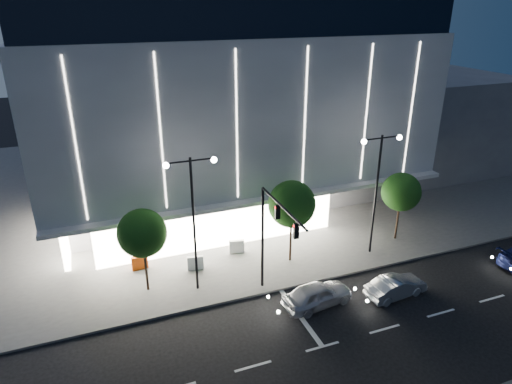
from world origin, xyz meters
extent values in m
plane|color=black|center=(0.00, 0.00, 0.00)|extent=(160.00, 160.00, 0.00)
cube|color=#474747|center=(5.00, 24.00, 0.07)|extent=(70.00, 40.00, 0.15)
cube|color=#4C4C51|center=(3.00, 24.00, 2.00)|extent=(28.00, 21.00, 4.00)
cube|color=gray|center=(3.00, 22.00, 9.50)|extent=(30.00, 25.00, 11.00)
cube|color=black|center=(3.00, 22.00, 16.50)|extent=(29.40, 24.50, 3.00)
cube|color=white|center=(0.00, 10.70, 2.00)|extent=(18.00, 0.40, 3.60)
cube|color=white|center=(-10.80, 16.00, 2.00)|extent=(0.40, 10.00, 3.60)
cube|color=gray|center=(3.00, 9.70, 4.10)|extent=(30.00, 2.00, 0.30)
cube|color=white|center=(3.00, 9.48, 9.50)|extent=(24.00, 0.06, 10.00)
cube|color=#4C4C51|center=(26.00, 24.00, 5.00)|extent=(16.00, 20.00, 10.00)
cylinder|color=black|center=(1.00, 4.80, 3.50)|extent=(0.18, 0.18, 7.00)
cylinder|color=black|center=(1.00, 1.90, 7.00)|extent=(0.14, 5.80, 0.14)
cube|color=black|center=(1.00, 2.60, 6.40)|extent=(0.28, 0.18, 0.85)
cube|color=black|center=(1.00, 0.20, 6.40)|extent=(0.28, 0.18, 0.85)
sphere|color=#FF0C0C|center=(0.88, 2.60, 6.70)|extent=(0.14, 0.14, 0.14)
cylinder|color=black|center=(-3.00, 6.00, 4.50)|extent=(0.16, 0.16, 9.00)
cylinder|color=black|center=(-3.70, 6.00, 8.80)|extent=(1.40, 0.10, 0.10)
cylinder|color=black|center=(-2.30, 6.00, 8.80)|extent=(1.40, 0.10, 0.10)
sphere|color=white|center=(-4.40, 6.00, 8.70)|extent=(0.36, 0.36, 0.36)
sphere|color=white|center=(-1.60, 6.00, 8.70)|extent=(0.36, 0.36, 0.36)
cylinder|color=black|center=(10.00, 6.00, 4.50)|extent=(0.16, 0.16, 9.00)
cylinder|color=black|center=(9.30, 6.00, 8.80)|extent=(1.40, 0.10, 0.10)
cylinder|color=black|center=(10.70, 6.00, 8.80)|extent=(1.40, 0.10, 0.10)
sphere|color=white|center=(8.60, 6.00, 8.70)|extent=(0.36, 0.36, 0.36)
sphere|color=white|center=(11.40, 6.00, 8.70)|extent=(0.36, 0.36, 0.36)
cylinder|color=black|center=(-6.00, 7.00, 1.89)|extent=(0.16, 0.16, 3.78)
sphere|color=#15350E|center=(-6.00, 7.00, 4.21)|extent=(3.02, 3.02, 3.02)
sphere|color=#15350E|center=(-5.70, 7.20, 3.67)|extent=(2.16, 2.16, 2.16)
sphere|color=#15350E|center=(-6.25, 6.85, 3.89)|extent=(1.94, 1.94, 1.94)
cylinder|color=black|center=(4.00, 7.00, 2.03)|extent=(0.16, 0.16, 4.06)
sphere|color=#15350E|center=(4.00, 7.00, 4.52)|extent=(3.25, 3.25, 3.25)
sphere|color=#15350E|center=(4.30, 7.20, 3.94)|extent=(2.32, 2.32, 2.32)
sphere|color=#15350E|center=(3.75, 6.85, 4.18)|extent=(2.09, 2.09, 2.09)
cylinder|color=black|center=(13.00, 7.00, 1.82)|extent=(0.16, 0.16, 3.64)
sphere|color=#15350E|center=(13.00, 7.00, 4.06)|extent=(2.91, 2.91, 2.91)
sphere|color=#15350E|center=(13.30, 7.20, 3.54)|extent=(2.08, 2.08, 2.08)
sphere|color=#15350E|center=(12.75, 6.85, 3.74)|extent=(1.87, 1.87, 1.87)
imported|color=#B2B3BA|center=(3.44, 1.87, 0.76)|extent=(4.67, 2.38, 1.52)
imported|color=#B8BCC1|center=(8.50, 0.94, 0.67)|extent=(4.19, 1.80, 1.34)
cube|color=#D4410B|center=(-6.14, 9.59, 0.65)|extent=(1.11, 0.32, 1.00)
cube|color=white|center=(-2.58, 8.21, 0.65)|extent=(1.13, 0.44, 1.00)
cube|color=white|center=(0.79, 9.32, 0.65)|extent=(1.13, 0.49, 1.00)
camera|label=1|loc=(-8.28, -18.33, 17.31)|focal=32.00mm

